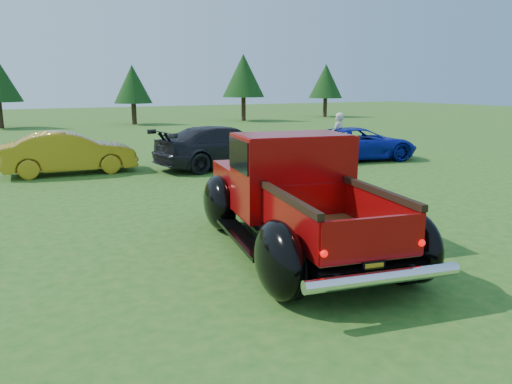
# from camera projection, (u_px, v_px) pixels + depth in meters

# --- Properties ---
(ground) EXTENTS (120.00, 120.00, 0.00)m
(ground) POSITION_uv_depth(u_px,v_px,m) (241.00, 251.00, 9.12)
(ground) COLOR #235B1A
(ground) RESTS_ON ground
(tree_mid_right) EXTENTS (2.82, 2.82, 4.40)m
(tree_mid_right) POSITION_uv_depth(u_px,v_px,m) (133.00, 84.00, 37.09)
(tree_mid_right) COLOR #332114
(tree_mid_right) RESTS_ON ground
(tree_east) EXTENTS (3.46, 3.46, 5.40)m
(tree_east) POSITION_uv_depth(u_px,v_px,m) (243.00, 76.00, 40.68)
(tree_east) COLOR #332114
(tree_east) RESTS_ON ground
(tree_far_east) EXTENTS (3.07, 3.07, 4.80)m
(tree_far_east) POSITION_uv_depth(u_px,v_px,m) (326.00, 81.00, 45.79)
(tree_far_east) COLOR #332114
(tree_far_east) RESTS_ON ground
(pickup_truck) EXTENTS (3.53, 5.97, 2.11)m
(pickup_truck) POSITION_uv_depth(u_px,v_px,m) (291.00, 193.00, 9.30)
(pickup_truck) COLOR black
(pickup_truck) RESTS_ON ground
(show_car_yellow) EXTENTS (4.41, 1.75, 1.43)m
(show_car_yellow) POSITION_uv_depth(u_px,v_px,m) (69.00, 153.00, 16.88)
(show_car_yellow) COLOR #AF8317
(show_car_yellow) RESTS_ON ground
(show_car_grey) EXTENTS (5.38, 2.60, 1.51)m
(show_car_grey) POSITION_uv_depth(u_px,v_px,m) (224.00, 147.00, 18.21)
(show_car_grey) COLOR black
(show_car_grey) RESTS_ON ground
(show_car_blue) EXTENTS (5.04, 3.07, 1.30)m
(show_car_blue) POSITION_uv_depth(u_px,v_px,m) (359.00, 144.00, 19.99)
(show_car_blue) COLOR #0D1A99
(show_car_blue) RESTS_ON ground
(spectator) EXTENTS (0.81, 0.71, 1.88)m
(spectator) POSITION_uv_depth(u_px,v_px,m) (338.00, 136.00, 19.96)
(spectator) COLOR beige
(spectator) RESTS_ON ground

